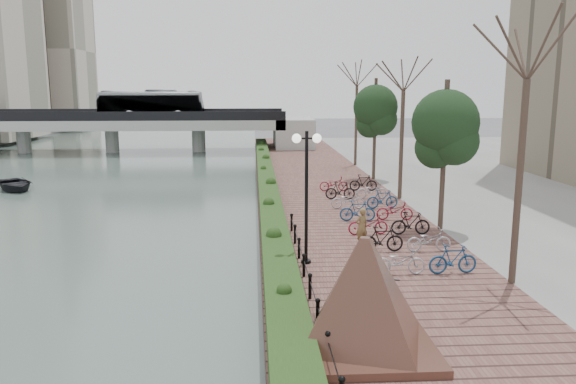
{
  "coord_description": "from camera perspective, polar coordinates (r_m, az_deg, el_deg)",
  "views": [
    {
      "loc": [
        -0.22,
        -14.68,
        6.63
      ],
      "look_at": [
        1.32,
        10.26,
        2.0
      ],
      "focal_mm": 35.0,
      "sensor_mm": 36.0,
      "label": 1
    }
  ],
  "objects": [
    {
      "name": "street_trees",
      "position": [
        28.72,
        13.16,
        4.34
      ],
      "size": [
        3.2,
        37.12,
        6.8
      ],
      "color": "#3A2B22",
      "rests_on": "promenade"
    },
    {
      "name": "bridge",
      "position": [
        61.36,
        -16.75,
        7.02
      ],
      "size": [
        36.0,
        10.77,
        6.5
      ],
      "color": "#A4A5A0",
      "rests_on": "ground"
    },
    {
      "name": "promenade",
      "position": [
        33.07,
        3.86,
        -0.65
      ],
      "size": [
        8.0,
        75.0,
        0.5
      ],
      "primitive_type": "cube",
      "color": "brown",
      "rests_on": "ground"
    },
    {
      "name": "chain_fence",
      "position": [
        17.72,
        1.92,
        -8.54
      ],
      "size": [
        0.1,
        14.1,
        0.7
      ],
      "color": "black",
      "rests_on": "promenade"
    },
    {
      "name": "lamppost",
      "position": [
        19.41,
        1.9,
        2.4
      ],
      "size": [
        1.02,
        0.32,
        4.69
      ],
      "color": "black",
      "rests_on": "promenade"
    },
    {
      "name": "ground",
      "position": [
        16.11,
        -2.52,
        -13.82
      ],
      "size": [
        220.0,
        220.0,
        0.0
      ],
      "primitive_type": "plane",
      "color": "#59595B",
      "rests_on": "ground"
    },
    {
      "name": "bicycle_parking",
      "position": [
        26.66,
        8.92,
        -1.88
      ],
      "size": [
        2.4,
        17.32,
        1.0
      ],
      "color": "#ADADB2",
      "rests_on": "promenade"
    },
    {
      "name": "boat",
      "position": [
        41.07,
        -26.03,
        0.75
      ],
      "size": [
        4.59,
        4.9,
        0.83
      ],
      "primitive_type": "imported",
      "rotation": [
        0.0,
        0.0,
        0.59
      ],
      "color": "black",
      "rests_on": "river_water"
    },
    {
      "name": "river_water",
      "position": [
        42.86,
        -23.66,
        0.73
      ],
      "size": [
        30.0,
        130.0,
        0.02
      ],
      "primitive_type": "cube",
      "color": "#475951",
      "rests_on": "ground"
    },
    {
      "name": "motorcycle",
      "position": [
        15.55,
        10.15,
        -11.0
      ],
      "size": [
        0.96,
        1.59,
        0.95
      ],
      "primitive_type": null,
      "rotation": [
        0.0,
        0.0,
        -0.35
      ],
      "color": "black",
      "rests_on": "promenade"
    },
    {
      "name": "pedestrian",
      "position": [
        22.3,
        7.49,
        -3.54
      ],
      "size": [
        0.65,
        0.55,
        1.51
      ],
      "primitive_type": "imported",
      "rotation": [
        0.0,
        0.0,
        3.54
      ],
      "color": "brown",
      "rests_on": "promenade"
    },
    {
      "name": "hedge",
      "position": [
        35.17,
        -2.15,
        0.95
      ],
      "size": [
        1.1,
        56.0,
        0.6
      ],
      "primitive_type": "cube",
      "color": "#1D3814",
      "rests_on": "promenade"
    },
    {
      "name": "granite_monument",
      "position": [
        13.58,
        7.68,
        -10.07
      ],
      "size": [
        5.0,
        5.0,
        2.72
      ],
      "color": "#45241D",
      "rests_on": "promenade"
    }
  ]
}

